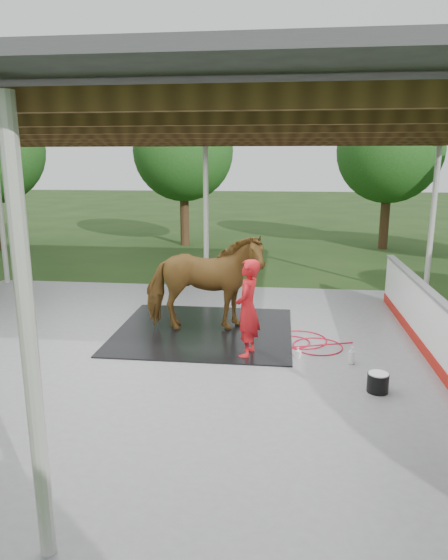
# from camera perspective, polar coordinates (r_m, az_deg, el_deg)

# --- Properties ---
(ground) EXTENTS (100.00, 100.00, 0.00)m
(ground) POSITION_cam_1_polar(r_m,az_deg,el_deg) (9.12, -6.43, -8.60)
(ground) COLOR #1E3814
(concrete_slab) EXTENTS (12.00, 10.00, 0.05)m
(concrete_slab) POSITION_cam_1_polar(r_m,az_deg,el_deg) (9.11, -6.44, -8.45)
(concrete_slab) COLOR slate
(concrete_slab) RESTS_ON ground
(pavilion_structure) EXTENTS (12.60, 10.60, 4.05)m
(pavilion_structure) POSITION_cam_1_polar(r_m,az_deg,el_deg) (8.47, -7.16, 17.12)
(pavilion_structure) COLOR beige
(pavilion_structure) RESTS_ON ground
(dasher_board) EXTENTS (0.16, 8.00, 1.15)m
(dasher_board) POSITION_cam_1_polar(r_m,az_deg,el_deg) (9.08, 23.19, -5.74)
(dasher_board) COLOR #A5170D
(dasher_board) RESTS_ON concrete_slab
(tree_belt) EXTENTS (28.00, 28.00, 5.80)m
(tree_belt) POSITION_cam_1_polar(r_m,az_deg,el_deg) (9.28, -3.91, 15.77)
(tree_belt) COLOR #382314
(tree_belt) RESTS_ON ground
(rubber_mat) EXTENTS (3.50, 3.28, 0.03)m
(rubber_mat) POSITION_cam_1_polar(r_m,az_deg,el_deg) (10.16, -2.28, -5.79)
(rubber_mat) COLOR black
(rubber_mat) RESTS_ON concrete_slab
(horse) EXTENTS (2.45, 1.39, 1.96)m
(horse) POSITION_cam_1_polar(r_m,az_deg,el_deg) (9.87, -2.34, -0.34)
(horse) COLOR brown
(horse) RESTS_ON rubber_mat
(handler) EXTENTS (0.52, 0.70, 1.74)m
(handler) POSITION_cam_1_polar(r_m,az_deg,el_deg) (8.67, 2.71, -3.27)
(handler) COLOR red
(handler) RESTS_ON concrete_slab
(wash_bucket) EXTENTS (0.32, 0.32, 0.30)m
(wash_bucket) POSITION_cam_1_polar(r_m,az_deg,el_deg) (7.91, 17.18, -11.10)
(wash_bucket) COLOR black
(wash_bucket) RESTS_ON concrete_slab
(soap_bottle_a) EXTENTS (0.14, 0.14, 0.31)m
(soap_bottle_a) POSITION_cam_1_polar(r_m,az_deg,el_deg) (8.81, 14.38, -8.33)
(soap_bottle_a) COLOR silver
(soap_bottle_a) RESTS_ON concrete_slab
(soap_bottle_b) EXTENTS (0.13, 0.13, 0.20)m
(soap_bottle_b) POSITION_cam_1_polar(r_m,az_deg,el_deg) (8.89, 8.46, -8.20)
(soap_bottle_b) COLOR #338CD8
(soap_bottle_b) RESTS_ON concrete_slab
(hose_coil) EXTENTS (1.51, 1.30, 0.02)m
(hose_coil) POSITION_cam_1_polar(r_m,az_deg,el_deg) (9.64, 9.21, -7.05)
(hose_coil) COLOR #AA0C23
(hose_coil) RESTS_ON concrete_slab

